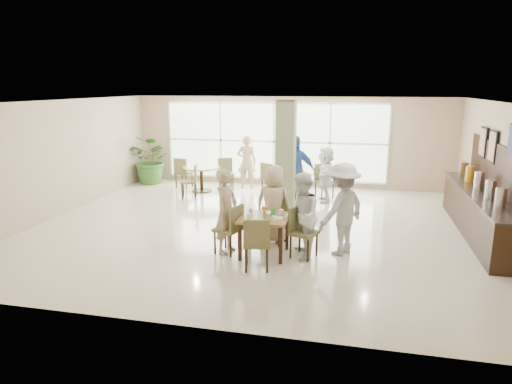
% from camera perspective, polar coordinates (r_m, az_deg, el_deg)
% --- Properties ---
extents(ground, '(10.00, 10.00, 0.00)m').
position_cam_1_polar(ground, '(10.40, 0.38, -4.37)').
color(ground, beige).
rests_on(ground, ground).
extents(room_shell, '(10.00, 10.00, 10.00)m').
position_cam_1_polar(room_shell, '(10.01, 0.40, 4.96)').
color(room_shell, white).
rests_on(room_shell, ground).
extents(window_bank, '(7.00, 0.04, 7.00)m').
position_cam_1_polar(window_bank, '(14.49, 2.24, 6.32)').
color(window_bank, silver).
rests_on(window_bank, ground).
extents(column, '(0.45, 0.45, 2.80)m').
position_cam_1_polar(column, '(11.15, 3.73, 4.21)').
color(column, '#6B704D').
rests_on(column, ground).
extents(main_table, '(0.90, 0.90, 0.75)m').
position_cam_1_polar(main_table, '(8.54, 1.05, -3.76)').
color(main_table, brown).
rests_on(main_table, ground).
extents(round_table_left, '(1.12, 1.12, 0.75)m').
position_cam_1_polar(round_table_left, '(13.82, -6.85, 2.44)').
color(round_table_left, brown).
rests_on(round_table_left, ground).
extents(round_table_right, '(1.03, 1.03, 0.75)m').
position_cam_1_polar(round_table_right, '(12.83, 4.88, 1.56)').
color(round_table_right, brown).
rests_on(round_table_right, ground).
extents(chairs_main_table, '(2.02, 1.91, 0.95)m').
position_cam_1_polar(chairs_main_table, '(8.59, 1.22, -4.89)').
color(chairs_main_table, brown).
rests_on(chairs_main_table, ground).
extents(chairs_table_left, '(1.92, 1.88, 0.95)m').
position_cam_1_polar(chairs_table_left, '(13.83, -7.04, 2.01)').
color(chairs_table_left, brown).
rests_on(chairs_table_left, ground).
extents(chairs_table_right, '(2.19, 1.90, 0.95)m').
position_cam_1_polar(chairs_table_right, '(12.80, 4.79, 1.16)').
color(chairs_table_right, brown).
rests_on(chairs_table_right, ground).
extents(tabletop_clutter, '(0.71, 0.76, 0.21)m').
position_cam_1_polar(tabletop_clutter, '(8.48, 1.17, -2.75)').
color(tabletop_clutter, white).
rests_on(tabletop_clutter, main_table).
extents(buffet_counter, '(0.64, 4.70, 1.95)m').
position_cam_1_polar(buffet_counter, '(10.83, 26.12, -2.00)').
color(buffet_counter, black).
rests_on(buffet_counter, ground).
extents(framed_art_a, '(0.05, 0.55, 0.70)m').
position_cam_1_polar(framed_art_a, '(11.13, 27.47, 5.07)').
color(framed_art_a, black).
rests_on(framed_art_a, ground).
extents(framed_art_b, '(0.05, 0.55, 0.70)m').
position_cam_1_polar(framed_art_b, '(11.90, 26.53, 5.60)').
color(framed_art_b, black).
rests_on(framed_art_b, ground).
extents(potted_plant, '(1.79, 1.79, 1.57)m').
position_cam_1_polar(potted_plant, '(15.16, -12.91, 3.95)').
color(potted_plant, '#305B24').
rests_on(potted_plant, ground).
extents(teen_left, '(0.51, 0.66, 1.63)m').
position_cam_1_polar(teen_left, '(8.66, -3.73, -2.39)').
color(teen_left, tan).
rests_on(teen_left, ground).
extents(teen_far, '(0.84, 0.55, 1.59)m').
position_cam_1_polar(teen_far, '(9.25, 2.22, -1.49)').
color(teen_far, tan).
rests_on(teen_far, ground).
extents(teen_right, '(0.78, 0.91, 1.61)m').
position_cam_1_polar(teen_right, '(8.41, 5.70, -2.99)').
color(teen_right, white).
rests_on(teen_right, ground).
extents(teen_standing, '(1.20, 1.30, 1.76)m').
position_cam_1_polar(teen_standing, '(8.70, 10.70, -2.10)').
color(teen_standing, '#A6A6A9').
rests_on(teen_standing, ground).
extents(adult_a, '(1.19, 0.79, 1.90)m').
position_cam_1_polar(adult_a, '(11.87, 4.77, 2.53)').
color(adult_a, '#3B68B2').
rests_on(adult_a, ground).
extents(adult_b, '(0.76, 1.47, 1.52)m').
position_cam_1_polar(adult_b, '(12.64, 8.69, 2.21)').
color(adult_b, white).
rests_on(adult_b, ground).
extents(adult_standing, '(0.62, 0.42, 1.65)m').
position_cam_1_polar(adult_standing, '(14.13, -1.16, 3.79)').
color(adult_standing, tan).
rests_on(adult_standing, ground).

